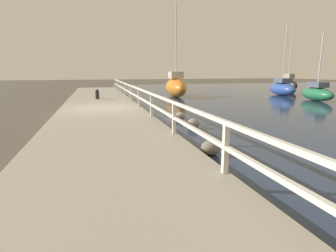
{
  "coord_description": "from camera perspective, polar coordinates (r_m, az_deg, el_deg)",
  "views": [
    {
      "loc": [
        -0.28,
        -13.86,
        2.2
      ],
      "look_at": [
        2.51,
        -3.86,
        0.02
      ],
      "focal_mm": 28.0,
      "sensor_mm": 36.0,
      "label": 1
    }
  ],
  "objects": [
    {
      "name": "railing",
      "position": [
        14.09,
        -6.39,
        6.97
      ],
      "size": [
        0.1,
        32.5,
        0.98
      ],
      "color": "silver",
      "rests_on": "dock_walkway"
    },
    {
      "name": "sailboat_blue",
      "position": [
        26.52,
        23.54,
        7.57
      ],
      "size": [
        1.9,
        4.05,
        6.38
      ],
      "rotation": [
        0.0,
        0.0,
        -0.16
      ],
      "color": "#2D4C9E",
      "rests_on": "water_surface"
    },
    {
      "name": "ground_plane",
      "position": [
        14.04,
        -14.24,
        2.46
      ],
      "size": [
        120.0,
        120.0,
        0.0
      ],
      "primitive_type": "plane",
      "color": "#4C473D"
    },
    {
      "name": "dock_walkway",
      "position": [
        14.01,
        -14.28,
        3.16
      ],
      "size": [
        4.13,
        36.0,
        0.35
      ],
      "color": "gray",
      "rests_on": "ground"
    },
    {
      "name": "sailboat_orange",
      "position": [
        23.11,
        1.68,
        8.59
      ],
      "size": [
        2.0,
        5.33,
        7.65
      ],
      "rotation": [
        0.0,
        0.0,
        -0.1
      ],
      "color": "orange",
      "rests_on": "water_surface"
    },
    {
      "name": "sailboat_green",
      "position": [
        22.89,
        29.66,
        6.29
      ],
      "size": [
        1.88,
        3.73,
        5.01
      ],
      "rotation": [
        0.0,
        0.0,
        -0.2
      ],
      "color": "#236B42",
      "rests_on": "water_surface"
    },
    {
      "name": "boulder_water_edge",
      "position": [
        10.28,
        5.5,
        0.53
      ],
      "size": [
        0.51,
        0.46,
        0.38
      ],
      "color": "gray",
      "rests_on": "ground"
    },
    {
      "name": "mooring_bollard",
      "position": [
        18.53,
        -15.14,
        6.71
      ],
      "size": [
        0.25,
        0.25,
        0.66
      ],
      "color": "black",
      "rests_on": "dock_walkway"
    },
    {
      "name": "boulder_mid_strip",
      "position": [
        7.09,
        9.3,
        -4.69
      ],
      "size": [
        0.53,
        0.48,
        0.4
      ],
      "color": "slate",
      "rests_on": "ground"
    },
    {
      "name": "boulder_downstream",
      "position": [
        12.09,
        2.69,
        2.2
      ],
      "size": [
        0.47,
        0.42,
        0.35
      ],
      "color": "gray",
      "rests_on": "ground"
    },
    {
      "name": "sailboat_black",
      "position": [
        32.34,
        24.64,
        8.3
      ],
      "size": [
        1.2,
        3.16,
        6.65
      ],
      "rotation": [
        0.0,
        0.0,
        -0.09
      ],
      "color": "black",
      "rests_on": "water_surface"
    }
  ]
}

